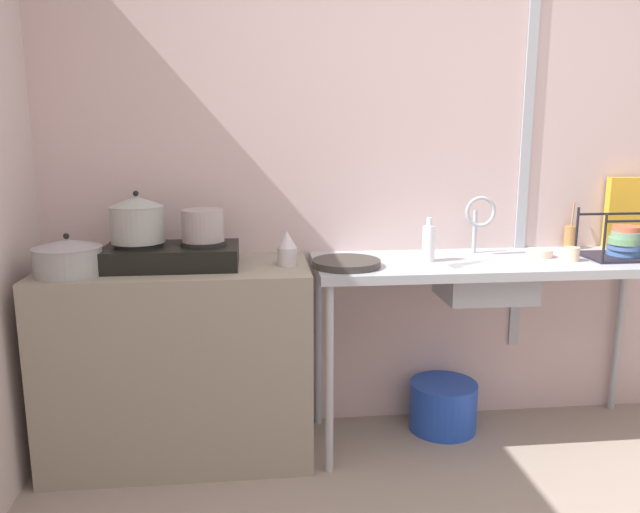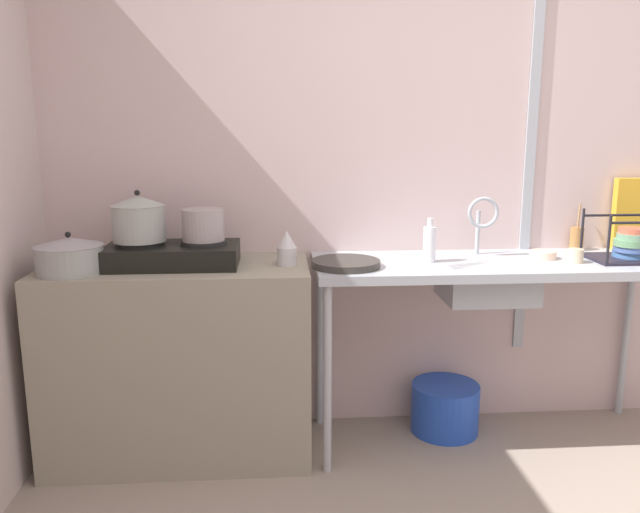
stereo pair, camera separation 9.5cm
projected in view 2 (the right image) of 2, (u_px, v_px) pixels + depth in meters
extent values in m
cube|color=beige|center=(462.00, 178.00, 3.06)|extent=(4.80, 0.10, 2.46)
cube|color=#A4ABB4|center=(530.00, 153.00, 3.00)|extent=(0.05, 0.01, 1.97)
cube|color=gray|center=(180.00, 360.00, 2.81)|extent=(1.16, 0.54, 0.88)
cube|color=#A4ABB4|center=(496.00, 265.00, 2.83)|extent=(1.66, 0.54, 0.04)
cylinder|color=#AAABB2|center=(328.00, 381.00, 2.64)|extent=(0.04, 0.04, 0.84)
cylinder|color=#A6B1BB|center=(320.00, 344.00, 3.08)|extent=(0.04, 0.04, 0.84)
cylinder|color=#A0A7AD|center=(626.00, 337.00, 3.20)|extent=(0.04, 0.04, 0.84)
cube|color=black|center=(173.00, 255.00, 2.71)|extent=(0.57, 0.32, 0.09)
cylinder|color=black|center=(140.00, 243.00, 2.69)|extent=(0.20, 0.20, 0.02)
cylinder|color=black|center=(204.00, 242.00, 2.71)|extent=(0.20, 0.20, 0.02)
cylinder|color=#9D9F98|center=(139.00, 223.00, 2.67)|extent=(0.22, 0.22, 0.16)
cone|color=#9AA39A|center=(137.00, 201.00, 2.65)|extent=(0.23, 0.23, 0.04)
sphere|color=black|center=(137.00, 193.00, 2.65)|extent=(0.02, 0.02, 0.02)
cylinder|color=#9F9493|center=(203.00, 225.00, 2.69)|extent=(0.18, 0.18, 0.14)
cylinder|color=#959794|center=(70.00, 259.00, 2.57)|extent=(0.27, 0.27, 0.12)
cone|color=#9C989E|center=(68.00, 241.00, 2.55)|extent=(0.28, 0.28, 0.03)
sphere|color=black|center=(68.00, 235.00, 2.55)|extent=(0.02, 0.02, 0.02)
cylinder|color=silver|center=(287.00, 256.00, 2.73)|extent=(0.09, 0.09, 0.08)
cone|color=silver|center=(287.00, 239.00, 2.71)|extent=(0.08, 0.08, 0.07)
cube|color=#A4ABB4|center=(487.00, 281.00, 2.81)|extent=(0.40, 0.32, 0.18)
cylinder|color=#A4ABB4|center=(478.00, 232.00, 2.96)|extent=(0.02, 0.02, 0.21)
torus|color=#A4ABB4|center=(483.00, 213.00, 2.88)|extent=(0.15, 0.02, 0.15)
cylinder|color=#33302B|center=(346.00, 263.00, 2.70)|extent=(0.30, 0.30, 0.03)
cylinder|color=black|center=(609.00, 241.00, 2.69)|extent=(0.01, 0.01, 0.22)
cylinder|color=black|center=(582.00, 232.00, 2.92)|extent=(0.01, 0.01, 0.22)
cylinder|color=black|center=(619.00, 215.00, 2.92)|extent=(0.35, 0.01, 0.01)
cube|color=black|center=(629.00, 259.00, 2.84)|extent=(0.37, 0.26, 0.01)
cylinder|color=#4270AE|center=(631.00, 254.00, 2.85)|extent=(0.16, 0.16, 0.03)
cylinder|color=#4765A8|center=(631.00, 248.00, 2.83)|extent=(0.15, 0.15, 0.03)
cylinder|color=#639566|center=(630.00, 243.00, 2.82)|extent=(0.14, 0.14, 0.03)
cylinder|color=gray|center=(633.00, 237.00, 2.81)|extent=(0.14, 0.14, 0.03)
cylinder|color=#C15943|center=(633.00, 231.00, 2.82)|extent=(0.13, 0.13, 0.03)
cylinder|color=beige|center=(575.00, 256.00, 2.78)|extent=(0.07, 0.07, 0.06)
cylinder|color=beige|center=(543.00, 255.00, 2.87)|extent=(0.12, 0.12, 0.04)
cylinder|color=silver|center=(430.00, 244.00, 2.78)|extent=(0.06, 0.06, 0.16)
cylinder|color=silver|center=(430.00, 222.00, 2.76)|extent=(0.03, 0.03, 0.04)
cube|color=gold|center=(633.00, 214.00, 3.06)|extent=(0.19, 0.06, 0.35)
cylinder|color=#A16E3B|center=(577.00, 239.00, 3.06)|extent=(0.06, 0.06, 0.11)
cylinder|color=olive|center=(578.00, 223.00, 3.04)|extent=(0.05, 0.06, 0.19)
cylinder|color=blue|center=(445.00, 408.00, 3.06)|extent=(0.33, 0.33, 0.24)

